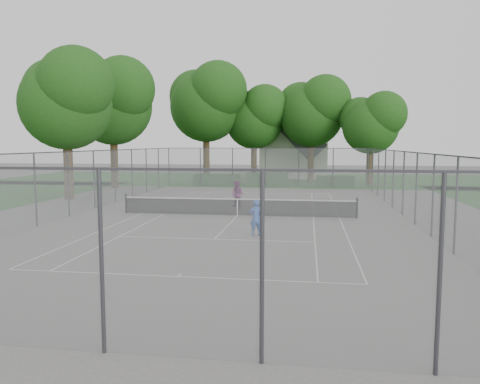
# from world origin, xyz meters

# --- Properties ---
(ground) EXTENTS (120.00, 120.00, 0.00)m
(ground) POSITION_xyz_m (0.00, 0.00, 0.00)
(ground) COLOR slate
(ground) RESTS_ON ground
(grass_far) EXTENTS (60.00, 20.00, 0.00)m
(grass_far) POSITION_xyz_m (0.00, 26.00, 0.00)
(grass_far) COLOR #1B4F16
(grass_far) RESTS_ON ground
(court_markings) EXTENTS (11.03, 23.83, 0.01)m
(court_markings) POSITION_xyz_m (0.00, 0.00, 0.01)
(court_markings) COLOR silver
(court_markings) RESTS_ON ground
(tennis_net) EXTENTS (12.87, 0.10, 1.10)m
(tennis_net) POSITION_xyz_m (0.00, 0.00, 0.51)
(tennis_net) COLOR black
(tennis_net) RESTS_ON ground
(perimeter_fence) EXTENTS (18.08, 34.08, 3.52)m
(perimeter_fence) POSITION_xyz_m (0.00, 0.00, 1.81)
(perimeter_fence) COLOR #38383D
(perimeter_fence) RESTS_ON ground
(tree_far_left) EXTENTS (8.44, 7.71, 12.14)m
(tree_far_left) POSITION_xyz_m (-6.56, 22.56, 8.34)
(tree_far_left) COLOR #392714
(tree_far_left) RESTS_ON ground
(tree_far_midleft) EXTENTS (6.91, 6.31, 9.94)m
(tree_far_midleft) POSITION_xyz_m (-1.77, 24.00, 6.83)
(tree_far_midleft) COLOR #392714
(tree_far_midleft) RESTS_ON ground
(tree_far_midright) EXTENTS (7.46, 6.81, 10.72)m
(tree_far_midright) POSITION_xyz_m (4.18, 23.54, 7.37)
(tree_far_midright) COLOR #392714
(tree_far_midright) RESTS_ON ground
(tree_far_right) EXTENTS (6.08, 5.55, 8.74)m
(tree_far_right) POSITION_xyz_m (9.68, 20.69, 6.00)
(tree_far_right) COLOR #392714
(tree_far_right) RESTS_ON ground
(tree_side_back) EXTENTS (7.86, 7.17, 11.29)m
(tree_side_back) POSITION_xyz_m (-13.11, 14.31, 7.76)
(tree_side_back) COLOR #392714
(tree_side_back) RESTS_ON ground
(tree_side_front) EXTENTS (7.26, 6.62, 10.43)m
(tree_side_front) POSITION_xyz_m (-12.86, 5.77, 7.17)
(tree_side_front) COLOR #392714
(tree_side_front) RESTS_ON ground
(hedge_left) EXTENTS (4.27, 1.28, 1.07)m
(hedge_left) POSITION_xyz_m (-4.63, 17.94, 0.53)
(hedge_left) COLOR #164717
(hedge_left) RESTS_ON ground
(hedge_mid) EXTENTS (3.80, 1.08, 1.19)m
(hedge_mid) POSITION_xyz_m (0.11, 18.11, 0.60)
(hedge_mid) COLOR #164717
(hedge_mid) RESTS_ON ground
(hedge_right) EXTENTS (3.36, 1.23, 1.01)m
(hedge_right) POSITION_xyz_m (6.22, 17.79, 0.50)
(hedge_right) COLOR #164717
(hedge_right) RESTS_ON ground
(house) EXTENTS (7.44, 5.77, 9.26)m
(house) POSITION_xyz_m (2.19, 29.21, 3.73)
(house) COLOR silver
(house) RESTS_ON ground
(girl_player) EXTENTS (0.67, 0.56, 1.57)m
(girl_player) POSITION_xyz_m (1.61, -5.40, 0.79)
(girl_player) COLOR #2E55AF
(girl_player) RESTS_ON ground
(woman_player) EXTENTS (0.96, 0.86, 1.65)m
(woman_player) POSITION_xyz_m (-0.48, 3.16, 0.82)
(woman_player) COLOR #6F2560
(woman_player) RESTS_ON ground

